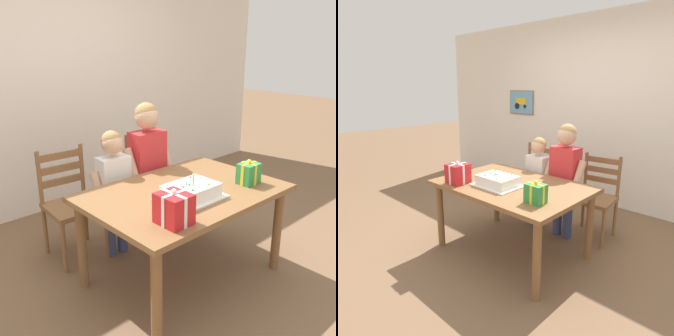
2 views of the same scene
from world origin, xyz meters
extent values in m
plane|color=brown|center=(0.00, 0.00, 0.00)|extent=(20.00, 20.00, 0.00)
cube|color=silver|center=(0.00, 1.92, 1.30)|extent=(6.40, 0.08, 2.60)
cube|color=brown|center=(0.00, 0.00, 0.71)|extent=(1.43, 0.99, 0.04)
cylinder|color=brown|center=(-0.63, -0.42, 0.34)|extent=(0.07, 0.07, 0.69)
cylinder|color=brown|center=(0.63, -0.42, 0.34)|extent=(0.07, 0.07, 0.69)
cylinder|color=brown|center=(-0.63, 0.42, 0.34)|extent=(0.07, 0.07, 0.69)
cylinder|color=brown|center=(0.63, 0.42, 0.34)|extent=(0.07, 0.07, 0.69)
cube|color=white|center=(-0.07, -0.13, 0.73)|extent=(0.44, 0.34, 0.01)
cube|color=white|center=(-0.07, -0.13, 0.78)|extent=(0.36, 0.26, 0.09)
cylinder|color=#56C666|center=(-0.07, -0.16, 0.86)|extent=(0.01, 0.01, 0.07)
sphere|color=yellow|center=(-0.07, -0.16, 0.91)|extent=(0.02, 0.02, 0.02)
sphere|color=red|center=(0.02, -0.04, 0.83)|extent=(0.01, 0.01, 0.01)
sphere|color=green|center=(-0.09, -0.14, 0.83)|extent=(0.02, 0.02, 0.02)
sphere|color=orange|center=(0.01, -0.23, 0.83)|extent=(0.01, 0.01, 0.01)
sphere|color=blue|center=(-0.09, -0.12, 0.83)|extent=(0.01, 0.01, 0.01)
sphere|color=yellow|center=(0.07, -0.11, 0.83)|extent=(0.02, 0.02, 0.02)
sphere|color=green|center=(-0.14, -0.22, 0.83)|extent=(0.02, 0.02, 0.02)
sphere|color=orange|center=(-0.15, -0.14, 0.83)|extent=(0.02, 0.02, 0.02)
cube|color=red|center=(-0.42, -0.33, 0.82)|extent=(0.17, 0.20, 0.19)
cube|color=white|center=(-0.42, -0.33, 0.82)|extent=(0.18, 0.02, 0.20)
cube|color=white|center=(-0.42, -0.33, 0.82)|extent=(0.02, 0.20, 0.20)
sphere|color=white|center=(-0.42, -0.33, 0.93)|extent=(0.04, 0.04, 0.04)
cube|color=#2D8E42|center=(0.46, -0.23, 0.81)|extent=(0.16, 0.12, 0.16)
cube|color=yellow|center=(0.46, -0.23, 0.81)|extent=(0.16, 0.02, 0.16)
cube|color=yellow|center=(0.46, -0.23, 0.81)|extent=(0.02, 0.13, 0.16)
sphere|color=yellow|center=(0.46, -0.23, 0.90)|extent=(0.04, 0.04, 0.04)
cube|color=brown|center=(-0.45, 0.84, 0.45)|extent=(0.45, 0.45, 0.04)
cylinder|color=brown|center=(-0.27, 0.64, 0.21)|extent=(0.04, 0.04, 0.43)
cylinder|color=brown|center=(-0.65, 0.66, 0.21)|extent=(0.04, 0.04, 0.43)
cylinder|color=brown|center=(-0.25, 1.02, 0.21)|extent=(0.04, 0.04, 0.43)
cylinder|color=brown|center=(-0.62, 1.04, 0.21)|extent=(0.04, 0.04, 0.43)
cylinder|color=brown|center=(-0.25, 1.02, 0.70)|extent=(0.04, 0.04, 0.45)
cylinder|color=brown|center=(-0.62, 1.04, 0.70)|extent=(0.04, 0.04, 0.45)
cube|color=brown|center=(-0.44, 1.03, 0.63)|extent=(0.36, 0.05, 0.06)
cube|color=brown|center=(-0.44, 1.03, 0.74)|extent=(0.36, 0.05, 0.06)
cube|color=brown|center=(-0.44, 1.03, 0.85)|extent=(0.36, 0.05, 0.06)
cube|color=brown|center=(0.45, 0.84, 0.45)|extent=(0.46, 0.46, 0.04)
cylinder|color=brown|center=(0.66, 0.67, 0.21)|extent=(0.04, 0.04, 0.43)
cylinder|color=brown|center=(0.28, 0.63, 0.21)|extent=(0.04, 0.04, 0.43)
cylinder|color=brown|center=(0.62, 1.05, 0.21)|extent=(0.04, 0.04, 0.43)
cylinder|color=brown|center=(0.24, 1.01, 0.21)|extent=(0.04, 0.04, 0.43)
cylinder|color=brown|center=(0.62, 1.05, 0.70)|extent=(0.04, 0.04, 0.45)
cylinder|color=brown|center=(0.24, 1.01, 0.70)|extent=(0.04, 0.04, 0.45)
cube|color=brown|center=(0.43, 1.03, 0.63)|extent=(0.36, 0.06, 0.06)
cube|color=brown|center=(0.43, 1.03, 0.74)|extent=(0.36, 0.06, 0.06)
cube|color=brown|center=(0.43, 1.03, 0.85)|extent=(0.36, 0.06, 0.06)
cylinder|color=#38426B|center=(0.26, 0.64, 0.24)|extent=(0.10, 0.10, 0.48)
cylinder|color=#38426B|center=(0.12, 0.64, 0.24)|extent=(0.10, 0.10, 0.48)
cube|color=red|center=(0.19, 0.64, 0.75)|extent=(0.30, 0.19, 0.55)
cylinder|color=tan|center=(0.38, 0.60, 0.73)|extent=(0.09, 0.23, 0.36)
cylinder|color=tan|center=(0.00, 0.61, 0.73)|extent=(0.09, 0.23, 0.36)
sphere|color=tan|center=(0.19, 0.64, 1.15)|extent=(0.21, 0.21, 0.21)
sphere|color=#A87F4C|center=(0.19, 0.65, 1.17)|extent=(0.19, 0.19, 0.19)
cylinder|color=#38426B|center=(-0.12, 0.64, 0.20)|extent=(0.09, 0.09, 0.41)
cylinder|color=#38426B|center=(-0.23, 0.64, 0.20)|extent=(0.09, 0.09, 0.41)
cube|color=white|center=(-0.17, 0.64, 0.64)|extent=(0.26, 0.17, 0.47)
cylinder|color=tan|center=(-0.02, 0.60, 0.63)|extent=(0.08, 0.20, 0.31)
cylinder|color=tan|center=(-0.34, 0.62, 0.63)|extent=(0.08, 0.20, 0.31)
sphere|color=tan|center=(-0.17, 0.64, 0.98)|extent=(0.17, 0.17, 0.17)
sphere|color=#A87F4C|center=(-0.17, 0.65, 1.00)|extent=(0.17, 0.17, 0.17)
camera|label=1|loc=(-1.86, -1.84, 1.78)|focal=41.29mm
camera|label=2|loc=(1.86, -2.07, 1.64)|focal=32.21mm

